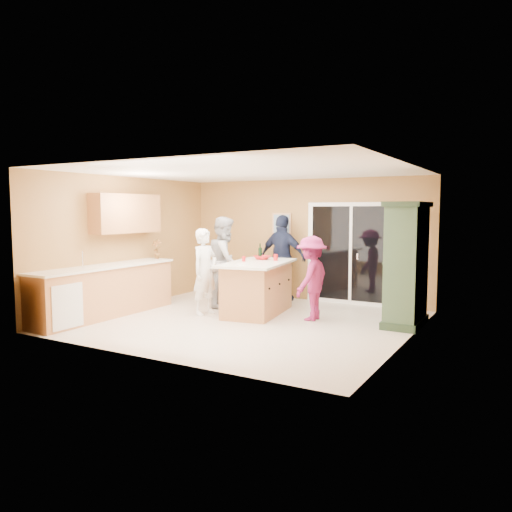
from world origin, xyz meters
The scene contains 22 objects.
floor centered at (0.00, 0.00, 0.00)m, with size 5.50×5.50×0.00m, color beige.
ceiling centered at (0.00, 0.00, 2.60)m, with size 5.50×5.00×0.10m, color white.
wall_back centered at (0.00, 2.50, 1.30)m, with size 5.50×0.10×2.60m, color tan.
wall_front centered at (0.00, -2.50, 1.30)m, with size 5.50×0.10×2.60m, color tan.
wall_left centered at (-2.75, 0.00, 1.30)m, with size 0.10×5.00×2.60m, color tan.
wall_right centered at (2.75, 0.00, 1.30)m, with size 0.10×5.00×2.60m, color tan.
left_cabinet_run centered at (-2.45, -1.05, 0.46)m, with size 0.65×3.05×1.24m.
upper_cabinets centered at (-2.58, -0.20, 1.88)m, with size 0.35×1.60×0.75m, color #C07D4A.
sliding_door centered at (1.05, 2.46, 1.05)m, with size 1.90×0.07×2.10m.
framed_picture centered at (-0.55, 2.48, 1.60)m, with size 0.46×0.04×0.56m.
kitchen_island centered at (-0.16, 0.70, 0.46)m, with size 1.29×1.99×0.98m.
green_hutch centered at (2.49, 1.08, 1.01)m, with size 0.60×1.13×2.08m.
woman_white centered at (-0.98, 0.16, 0.80)m, with size 0.58×0.38×1.60m, color white.
woman_grey centered at (-1.08, 1.01, 0.90)m, with size 0.88×0.69×1.81m, color #A6A6A8.
woman_navy centered at (-0.33, 2.10, 0.92)m, with size 1.08×0.45×1.84m, color #1C243E.
woman_magenta centered at (0.94, 0.70, 0.74)m, with size 0.96×0.55×1.49m, color #9C2250.
serving_bowl centered at (-0.30, 1.14, 1.01)m, with size 0.31×0.31×0.08m, color #B61414.
tulip_vase centered at (-2.45, 0.52, 1.15)m, with size 0.22×0.15×0.41m, color red.
tumbler_near centered at (-0.42, 0.64, 1.03)m, with size 0.07×0.07×0.10m, color #B61414.
tumbler_far centered at (0.03, 1.08, 1.04)m, with size 0.08×0.08×0.12m, color #B61414.
wine_bottle centered at (-0.35, 1.14, 1.10)m, with size 0.07×0.07×0.32m.
white_plate centered at (-0.19, 0.20, 0.98)m, with size 0.22×0.22×0.01m, color white.
Camera 1 is at (4.40, -7.36, 1.95)m, focal length 35.00 mm.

